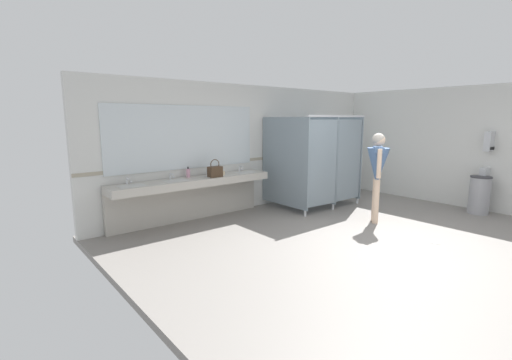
# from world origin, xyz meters

# --- Properties ---
(ground_plane) EXTENTS (7.43, 6.74, 0.10)m
(ground_plane) POSITION_xyz_m (0.00, 0.00, -0.05)
(ground_plane) COLOR gray
(wall_back) EXTENTS (7.43, 0.12, 2.62)m
(wall_back) POSITION_xyz_m (0.00, 3.13, 1.31)
(wall_back) COLOR silver
(wall_back) RESTS_ON ground_plane
(wall_side_right) EXTENTS (0.12, 6.74, 2.62)m
(wall_side_right) POSITION_xyz_m (3.48, 0.00, 1.31)
(wall_side_right) COLOR silver
(wall_side_right) RESTS_ON ground_plane
(wall_back_tile_band) EXTENTS (7.43, 0.01, 0.06)m
(wall_back_tile_band) POSITION_xyz_m (0.00, 3.07, 1.05)
(wall_back_tile_band) COLOR #9E937F
(wall_back_tile_band) RESTS_ON wall_back
(vanity_counter) EXTENTS (3.12, 0.53, 0.95)m
(vanity_counter) POSITION_xyz_m (-1.74, 2.87, 0.61)
(vanity_counter) COLOR #B2ADA3
(vanity_counter) RESTS_ON ground_plane
(mirror_panel) EXTENTS (3.02, 0.02, 1.17)m
(mirror_panel) POSITION_xyz_m (-1.74, 3.06, 1.58)
(mirror_panel) COLOR silver
(mirror_panel) RESTS_ON wall_back
(bathroom_stalls) EXTENTS (1.81, 1.36, 1.99)m
(bathroom_stalls) POSITION_xyz_m (1.02, 2.20, 1.04)
(bathroom_stalls) COLOR gray
(bathroom_stalls) RESTS_ON ground_plane
(paper_towel_dispenser_upper) EXTENTS (0.38, 0.13, 0.40)m
(paper_towel_dispenser_upper) POSITION_xyz_m (3.35, -0.32, 1.47)
(paper_towel_dispenser_upper) COLOR #B7BABF
(paper_towel_dispenser_upper) RESTS_ON wall_side_right
(paper_towel_dispenser_lower) EXTENTS (0.40, 0.13, 0.43)m
(paper_towel_dispenser_lower) POSITION_xyz_m (3.35, -0.31, 0.71)
(paper_towel_dispenser_lower) COLOR #B7BABF
(paper_towel_dispenser_lower) RESTS_ON wall_side_right
(trash_bin) EXTENTS (0.39, 0.39, 0.77)m
(trash_bin) POSITION_xyz_m (3.07, -0.32, 0.39)
(trash_bin) COLOR #99999E
(trash_bin) RESTS_ON ground_plane
(person_standing) EXTENTS (0.56, 0.56, 1.66)m
(person_standing) POSITION_xyz_m (0.90, 0.68, 1.05)
(person_standing) COLOR beige
(person_standing) RESTS_ON ground_plane
(handbag) EXTENTS (0.26, 0.15, 0.34)m
(handbag) POSITION_xyz_m (-1.37, 2.65, 0.95)
(handbag) COLOR #3F2D1E
(handbag) RESTS_ON vanity_counter
(soap_dispenser) EXTENTS (0.07, 0.07, 0.20)m
(soap_dispenser) POSITION_xyz_m (-1.78, 2.94, 0.93)
(soap_dispenser) COLOR #D899B2
(soap_dispenser) RESTS_ON vanity_counter
(paper_cup) EXTENTS (0.07, 0.07, 0.08)m
(paper_cup) POSITION_xyz_m (-1.14, 2.72, 0.88)
(paper_cup) COLOR beige
(paper_cup) RESTS_ON vanity_counter
(floor_drain_cover) EXTENTS (0.14, 0.14, 0.01)m
(floor_drain_cover) POSITION_xyz_m (0.61, -0.58, 0.00)
(floor_drain_cover) COLOR #B7BABF
(floor_drain_cover) RESTS_ON ground_plane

